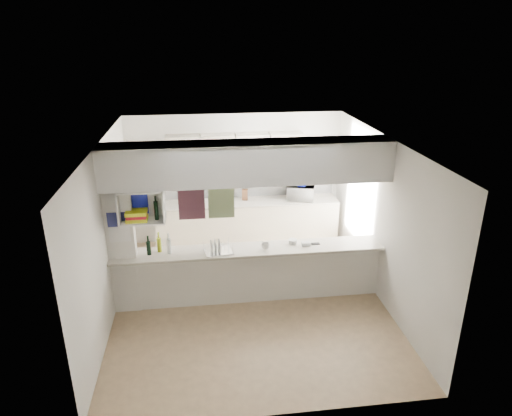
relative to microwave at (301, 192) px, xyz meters
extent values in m
plane|color=#8B6F51|center=(-1.27, -2.06, -1.07)|extent=(4.80, 4.80, 0.00)
plane|color=white|center=(-1.27, -2.06, 1.53)|extent=(4.80, 4.80, 0.00)
plane|color=silver|center=(-1.27, 0.34, 0.23)|extent=(4.20, 0.00, 4.20)
plane|color=silver|center=(-3.37, -2.06, 0.23)|extent=(0.00, 4.80, 4.80)
plane|color=silver|center=(0.83, -2.06, 0.23)|extent=(0.00, 4.80, 4.80)
cube|color=silver|center=(-1.27, -2.06, -0.63)|extent=(4.20, 0.15, 0.88)
cube|color=#ACA597|center=(-1.27, -2.06, -0.17)|extent=(4.20, 0.50, 0.04)
cube|color=white|center=(-1.27, -2.06, 1.23)|extent=(4.20, 0.50, 0.60)
cube|color=silver|center=(-3.17, -2.06, 0.23)|extent=(0.40, 0.18, 2.60)
cube|color=#191E4C|center=(-3.17, -2.16, 0.48)|extent=(0.30, 0.01, 0.22)
cube|color=white|center=(-3.17, -2.16, 0.25)|extent=(0.30, 0.01, 0.24)
cube|color=#341722|center=(-2.12, -1.84, 0.61)|extent=(0.40, 0.02, 0.62)
cube|color=#17526A|center=(-1.67, -1.84, 0.61)|extent=(0.40, 0.02, 0.62)
cube|color=white|center=(-2.82, -2.16, 0.45)|extent=(0.65, 0.35, 0.02)
cube|color=white|center=(-2.82, -2.16, 0.92)|extent=(0.65, 0.35, 0.02)
cube|color=white|center=(-2.82, -2.00, 0.68)|extent=(0.65, 0.02, 0.50)
cube|color=white|center=(-3.13, -2.16, 0.68)|extent=(0.02, 0.35, 0.50)
cube|color=white|center=(-2.51, -2.16, 0.68)|extent=(0.02, 0.35, 0.50)
cube|color=#CDD217|center=(-2.90, -2.16, 0.48)|extent=(0.30, 0.24, 0.05)
cube|color=#B41824|center=(-2.90, -2.16, 0.53)|extent=(0.28, 0.22, 0.05)
cube|color=#CDD217|center=(-2.90, -2.16, 0.58)|extent=(0.30, 0.24, 0.05)
cube|color=#0C1488|center=(-2.87, -2.04, 0.68)|extent=(0.26, 0.02, 0.34)
cylinder|color=black|center=(-2.62, -2.16, 0.60)|extent=(0.06, 0.06, 0.28)
cube|color=beige|center=(-1.07, 0.04, -0.62)|extent=(3.60, 0.60, 0.90)
cube|color=#ACA597|center=(-1.07, 0.04, -0.16)|extent=(3.60, 0.63, 0.03)
cube|color=silver|center=(-1.07, 0.32, 0.15)|extent=(3.60, 0.03, 0.60)
cube|color=beige|center=(-1.27, 0.17, 0.81)|extent=(2.62, 0.34, 0.72)
cube|color=white|center=(-0.52, 0.10, 0.41)|extent=(0.60, 0.46, 0.12)
cube|color=silver|center=(-0.52, -0.13, 0.38)|extent=(0.60, 0.02, 0.05)
imported|color=white|center=(0.00, 0.00, 0.00)|extent=(0.61, 0.50, 0.29)
imported|color=#0C1488|center=(-0.01, -0.03, 0.18)|extent=(0.27, 0.27, 0.07)
cube|color=silver|center=(-1.75, -2.11, -0.14)|extent=(0.45, 0.37, 0.01)
cylinder|color=white|center=(-1.85, -2.13, -0.03)|extent=(0.04, 0.20, 0.21)
cylinder|color=white|center=(-1.79, -2.12, -0.03)|extent=(0.04, 0.20, 0.21)
cylinder|color=white|center=(-1.73, -2.11, -0.03)|extent=(0.04, 0.20, 0.21)
imported|color=white|center=(-1.03, -2.13, -0.08)|extent=(0.16, 0.16, 0.10)
cylinder|color=black|center=(-2.79, -2.07, -0.04)|extent=(0.07, 0.07, 0.21)
cylinder|color=black|center=(-2.79, -2.07, 0.11)|extent=(0.03, 0.03, 0.10)
cylinder|color=olive|center=(-2.64, -1.99, -0.03)|extent=(0.07, 0.07, 0.22)
cylinder|color=olive|center=(-2.64, -1.99, 0.13)|extent=(0.03, 0.03, 0.10)
cylinder|color=silver|center=(-2.49, -2.07, -0.03)|extent=(0.07, 0.07, 0.24)
cylinder|color=silver|center=(-2.49, -2.07, 0.14)|extent=(0.03, 0.03, 0.10)
cylinder|color=silver|center=(-0.56, -1.96, -0.11)|extent=(0.13, 0.13, 0.07)
cube|color=silver|center=(-0.37, -2.06, -0.12)|extent=(0.13, 0.10, 0.06)
cube|color=black|center=(-0.21, -2.03, -0.14)|extent=(0.14, 0.07, 0.01)
cylinder|color=black|center=(-2.02, 0.09, -0.08)|extent=(0.09, 0.09, 0.13)
cube|color=#4D2E1A|center=(-1.11, 0.12, -0.04)|extent=(0.12, 0.11, 0.22)
camera|label=1|loc=(-1.97, -8.37, 3.01)|focal=32.00mm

